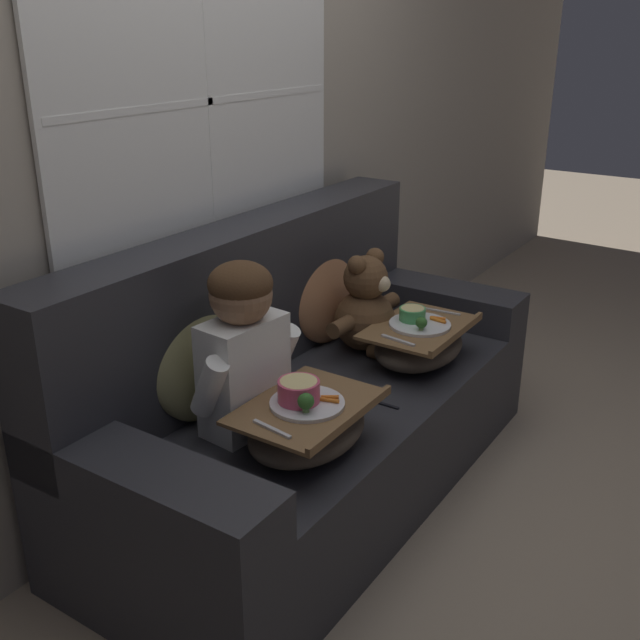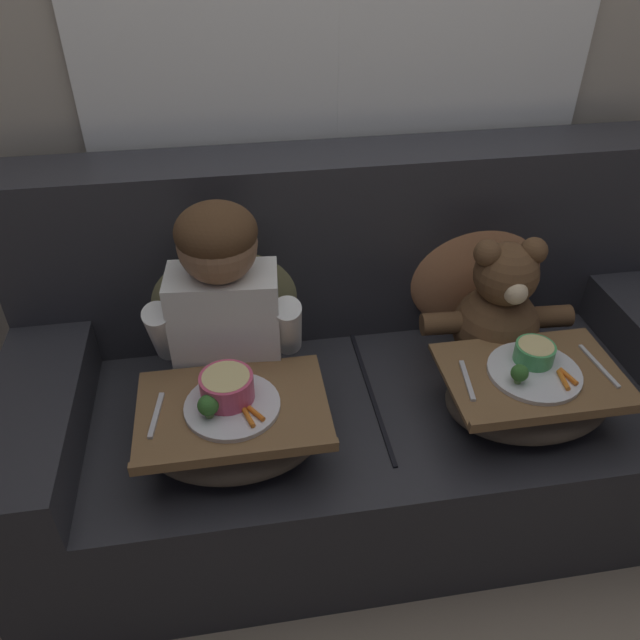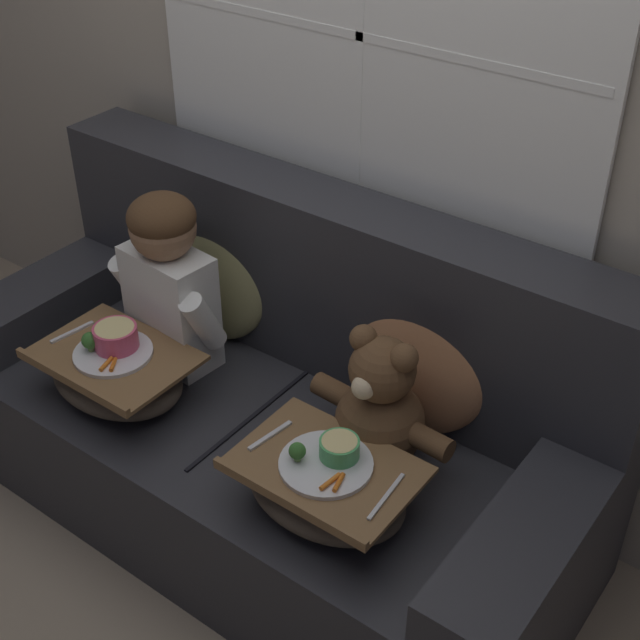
# 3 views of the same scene
# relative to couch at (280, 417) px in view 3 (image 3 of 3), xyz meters

# --- Properties ---
(ground_plane) EXTENTS (14.00, 14.00, 0.00)m
(ground_plane) POSITION_rel_couch_xyz_m (0.00, -0.08, -0.35)
(ground_plane) COLOR tan
(wall_back_with_window) EXTENTS (8.00, 0.08, 2.60)m
(wall_back_with_window) POSITION_rel_couch_xyz_m (0.00, 0.43, 0.96)
(wall_back_with_window) COLOR #A89E8E
(wall_back_with_window) RESTS_ON ground_plane
(couch) EXTENTS (1.95, 0.86, 0.98)m
(couch) POSITION_rel_couch_xyz_m (0.00, 0.00, 0.00)
(couch) COLOR #2D2D33
(couch) RESTS_ON ground_plane
(throw_pillow_behind_child) EXTENTS (0.44, 0.21, 0.46)m
(throw_pillow_behind_child) POSITION_rel_couch_xyz_m (-0.38, 0.16, 0.29)
(throw_pillow_behind_child) COLOR #898456
(throw_pillow_behind_child) RESTS_ON couch
(throw_pillow_behind_teddy) EXTENTS (0.43, 0.21, 0.45)m
(throw_pillow_behind_teddy) POSITION_rel_couch_xyz_m (0.38, 0.16, 0.29)
(throw_pillow_behind_teddy) COLOR #B2754C
(throw_pillow_behind_teddy) RESTS_ON couch
(child_figure) EXTENTS (0.41, 0.21, 0.56)m
(child_figure) POSITION_rel_couch_xyz_m (-0.38, -0.04, 0.39)
(child_figure) COLOR white
(child_figure) RESTS_ON couch
(teddy_bear) EXTENTS (0.44, 0.30, 0.40)m
(teddy_bear) POSITION_rel_couch_xyz_m (0.38, -0.05, 0.25)
(teddy_bear) COLOR brown
(teddy_bear) RESTS_ON couch
(lap_tray_child) EXTENTS (0.45, 0.33, 0.23)m
(lap_tray_child) POSITION_rel_couch_xyz_m (-0.38, -0.28, 0.17)
(lap_tray_child) COLOR #473D33
(lap_tray_child) RESTS_ON child_figure
(lap_tray_teddy) EXTENTS (0.45, 0.32, 0.21)m
(lap_tray_teddy) POSITION_rel_couch_xyz_m (0.38, -0.28, 0.17)
(lap_tray_teddy) COLOR #473D33
(lap_tray_teddy) RESTS_ON teddy_bear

